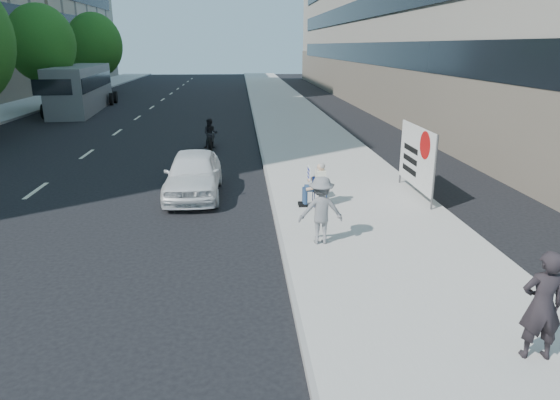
{
  "coord_description": "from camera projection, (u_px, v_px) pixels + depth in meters",
  "views": [
    {
      "loc": [
        0.51,
        -8.97,
        4.75
      ],
      "look_at": [
        1.39,
        2.05,
        1.31
      ],
      "focal_mm": 32.0,
      "sensor_mm": 36.0,
      "label": 1
    }
  ],
  "objects": [
    {
      "name": "tree_far_e",
      "position": [
        94.0,
        45.0,
        49.33
      ],
      "size": [
        5.4,
        5.4,
        7.89
      ],
      "color": "#382616",
      "rests_on": "ground"
    },
    {
      "name": "white_sedan_near",
      "position": [
        193.0,
        174.0,
        16.3
      ],
      "size": [
        1.74,
        4.33,
        1.47
      ],
      "primitive_type": "imported",
      "rotation": [
        0.0,
        0.0,
        -0.0
      ],
      "color": "white",
      "rests_on": "ground"
    },
    {
      "name": "ground",
      "position": [
        219.0,
        295.0,
        9.91
      ],
      "size": [
        160.0,
        160.0,
        0.0
      ],
      "primitive_type": "plane",
      "color": "black",
      "rests_on": "ground"
    },
    {
      "name": "protest_banner",
      "position": [
        417.0,
        157.0,
        15.65
      ],
      "size": [
        0.08,
        3.06,
        2.2
      ],
      "color": "#4C4C4C",
      "rests_on": "near_sidewalk"
    },
    {
      "name": "motorcycle",
      "position": [
        211.0,
        135.0,
        23.91
      ],
      "size": [
        0.72,
        2.04,
        1.42
      ],
      "rotation": [
        0.0,
        0.0,
        -0.05
      ],
      "color": "black",
      "rests_on": "ground"
    },
    {
      "name": "tree_far_d",
      "position": [
        41.0,
        43.0,
        35.97
      ],
      "size": [
        4.8,
        4.8,
        7.65
      ],
      "color": "#382616",
      "rests_on": "ground"
    },
    {
      "name": "jogger",
      "position": [
        321.0,
        210.0,
        11.92
      ],
      "size": [
        1.07,
        0.61,
        1.65
      ],
      "primitive_type": "imported",
      "rotation": [
        0.0,
        0.0,
        3.14
      ],
      "color": "slate",
      "rests_on": "near_sidewalk"
    },
    {
      "name": "near_sidewalk",
      "position": [
        300.0,
        129.0,
        29.23
      ],
      "size": [
        5.0,
        120.0,
        0.15
      ],
      "primitive_type": "cube",
      "color": "#ABA7A0",
      "rests_on": "ground"
    },
    {
      "name": "pedestrian_woman",
      "position": [
        542.0,
        305.0,
        7.44
      ],
      "size": [
        0.68,
        0.49,
        1.76
      ],
      "primitive_type": "imported",
      "rotation": [
        0.0,
        0.0,
        3.04
      ],
      "color": "black",
      "rests_on": "near_sidewalk"
    },
    {
      "name": "seated_protester",
      "position": [
        316.0,
        182.0,
        14.77
      ],
      "size": [
        0.83,
        1.12,
        1.31
      ],
      "color": "#111E4D",
      "rests_on": "near_sidewalk"
    },
    {
      "name": "bus",
      "position": [
        81.0,
        89.0,
        37.49
      ],
      "size": [
        3.59,
        12.24,
        3.3
      ],
      "rotation": [
        0.0,
        0.0,
        0.09
      ],
      "color": "slate",
      "rests_on": "ground"
    }
  ]
}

